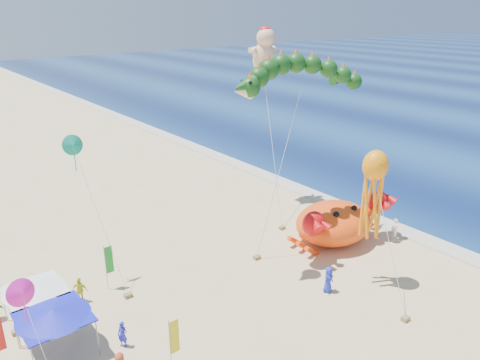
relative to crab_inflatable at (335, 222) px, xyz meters
name	(u,v)px	position (x,y,z in m)	size (l,w,h in m)	color
ground	(279,266)	(-6.06, -0.18, -1.70)	(320.00, 320.00, 0.00)	#D1B784
foam_strip	(381,222)	(5.94, -0.18, -1.69)	(320.00, 320.00, 0.00)	silver
crab_inflatable	(335,222)	(0.00, 0.00, 0.00)	(8.78, 5.76, 3.85)	#FF480D
dragon_kite	(300,80)	(-3.30, 1.27, 11.13)	(12.02, 3.05, 14.14)	#0F3910
cherub_kite	(265,53)	(1.46, 10.38, 12.00)	(4.54, 7.40, 15.92)	#EFBC91
octopus_kite	(373,188)	(-2.78, -5.06, 5.08)	(2.73, 5.26, 9.21)	orange
canopy_blue	(53,314)	(-21.39, 0.74, 0.75)	(3.82, 3.82, 2.71)	gray
canopy_white	(34,287)	(-21.46, 3.90, 0.75)	(3.46, 3.46, 2.71)	gray
feather_flags	(85,324)	(-20.22, -0.53, 0.32)	(7.97, 9.19, 3.20)	gray
beachgoers	(119,319)	(-18.08, 0.20, -0.80)	(28.67, 11.37, 1.89)	#2231C8
small_kites	(5,231)	(-22.39, 3.74, 4.69)	(10.76, 12.13, 10.08)	#FA5397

